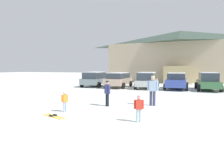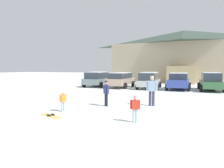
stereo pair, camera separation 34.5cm
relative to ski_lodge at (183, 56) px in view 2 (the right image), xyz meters
The scene contains 12 objects.
ground 28.73m from the ski_lodge, 96.19° to the right, with size 160.00×160.00×0.00m, color silver.
ski_lodge is the anchor object (origin of this frame).
parked_grey_wagon 15.99m from the ski_lodge, 124.35° to the right, with size 2.41×4.20×1.68m.
parked_beige_suv 14.62m from the ski_lodge, 114.58° to the right, with size 2.23×4.59×1.62m.
parked_silver_wagon 13.58m from the ski_lodge, 102.35° to the right, with size 2.32×4.67×1.68m.
parked_blue_hatchback 13.40m from the ski_lodge, 89.58° to the right, with size 2.25×4.20×1.65m.
parked_green_coupe 13.56m from the ski_lodge, 77.18° to the right, with size 2.18×4.54×1.71m.
skier_teen_in_navy_coat 23.91m from the ski_lodge, 97.63° to the right, with size 0.40×0.39×1.41m.
skier_adult_in_blue_parka 22.70m from the ski_lodge, 92.07° to the right, with size 0.62×0.28×1.67m.
skier_child_in_red_jacket 26.41m from the ski_lodge, 91.70° to the right, with size 0.37×0.23×1.05m.
skier_child_in_orange_jacket 26.19m from the ski_lodge, 100.01° to the right, with size 0.23×0.34×0.99m.
pair_of_skis 27.20m from the ski_lodge, 99.52° to the right, with size 1.39×0.77×0.08m.
Camera 2 is at (4.25, -5.25, 2.10)m, focal length 32.00 mm.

